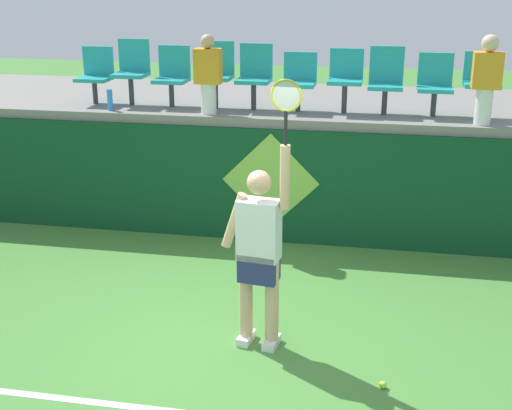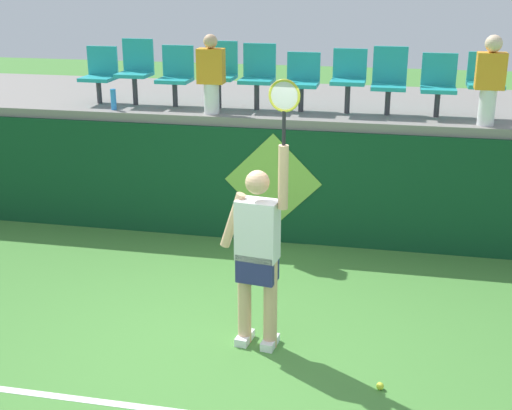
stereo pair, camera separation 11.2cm
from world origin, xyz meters
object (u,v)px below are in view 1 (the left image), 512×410
at_px(stadium_chair_5, 299,79).
at_px(spectator_0, 208,73).
at_px(stadium_chair_3, 217,71).
at_px(stadium_chair_8, 435,82).
at_px(stadium_chair_2, 173,74).
at_px(tennis_player, 259,250).
at_px(stadium_chair_6, 346,76).
at_px(stadium_chair_0, 96,73).
at_px(stadium_chair_7, 386,78).
at_px(tennis_ball, 383,385).
at_px(stadium_chair_1, 132,68).
at_px(stadium_chair_9, 481,80).
at_px(spectator_1, 487,78).
at_px(water_bottle, 110,100).
at_px(stadium_chair_4, 255,74).

xyz_separation_m(stadium_chair_5, spectator_0, (-1.12, -0.44, 0.10)).
distance_m(stadium_chair_3, stadium_chair_8, 2.87).
bearing_deg(stadium_chair_8, stadium_chair_2, 179.98).
bearing_deg(spectator_0, tennis_player, -67.27).
bearing_deg(stadium_chair_6, stadium_chair_5, 179.98).
bearing_deg(stadium_chair_0, stadium_chair_7, 0.10).
distance_m(tennis_ball, stadium_chair_6, 4.42).
bearing_deg(stadium_chair_7, tennis_player, -107.41).
bearing_deg(stadium_chair_1, stadium_chair_3, -0.02).
height_order(tennis_ball, stadium_chair_5, stadium_chair_5).
height_order(tennis_ball, stadium_chair_2, stadium_chair_2).
height_order(tennis_player, stadium_chair_2, tennis_player).
distance_m(stadium_chair_8, stadium_chair_9, 0.57).
relative_size(tennis_ball, stadium_chair_2, 0.08).
xyz_separation_m(stadium_chair_0, spectator_1, (5.16, -0.45, 0.15)).
xyz_separation_m(stadium_chair_2, stadium_chair_9, (4.05, -0.01, 0.04)).
relative_size(water_bottle, spectator_1, 0.26).
xyz_separation_m(tennis_ball, stadium_chair_4, (-1.87, 3.86, 2.07)).
xyz_separation_m(stadium_chair_1, stadium_chair_2, (0.58, -0.00, -0.06)).
bearing_deg(stadium_chair_7, spectator_0, -168.66).
height_order(stadium_chair_6, stadium_chair_7, stadium_chair_7).
height_order(tennis_player, spectator_0, spectator_0).
bearing_deg(stadium_chair_7, spectator_1, -21.13).
xyz_separation_m(stadium_chair_8, stadium_chair_9, (0.56, -0.01, 0.05)).
distance_m(stadium_chair_0, stadium_chair_8, 4.60).
bearing_deg(stadium_chair_9, stadium_chair_3, 179.85).
xyz_separation_m(tennis_ball, stadium_chair_7, (-0.14, 3.86, 2.06)).
bearing_deg(spectator_0, stadium_chair_1, 159.50).
distance_m(water_bottle, spectator_0, 1.41).
height_order(stadium_chair_2, stadium_chair_4, stadium_chair_4).
height_order(stadium_chair_6, stadium_chair_9, stadium_chair_6).
height_order(stadium_chair_2, stadium_chair_6, stadium_chair_6).
bearing_deg(stadium_chair_4, stadium_chair_1, -179.97).
distance_m(tennis_player, stadium_chair_3, 3.71).
height_order(water_bottle, stadium_chair_6, stadium_chair_6).
bearing_deg(stadium_chair_1, stadium_chair_0, -179.66).
distance_m(stadium_chair_0, spectator_0, 1.79).
distance_m(stadium_chair_9, spectator_0, 3.46).
height_order(tennis_player, water_bottle, tennis_player).
distance_m(stadium_chair_2, stadium_chair_7, 2.87).
xyz_separation_m(tennis_ball, water_bottle, (-3.74, 3.39, 1.74)).
bearing_deg(stadium_chair_5, stadium_chair_4, 179.27).
distance_m(stadium_chair_5, stadium_chair_7, 1.13).
distance_m(water_bottle, stadium_chair_6, 3.14).
relative_size(stadium_chair_4, spectator_0, 0.84).
height_order(stadium_chair_7, spectator_0, spectator_0).
xyz_separation_m(stadium_chair_0, spectator_0, (1.73, -0.44, 0.10)).
bearing_deg(water_bottle, stadium_chair_4, 14.09).
xyz_separation_m(stadium_chair_4, stadium_chair_8, (2.34, -0.00, -0.05)).
height_order(stadium_chair_5, stadium_chair_9, stadium_chair_9).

